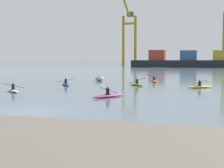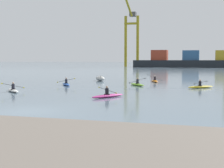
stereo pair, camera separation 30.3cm
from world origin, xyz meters
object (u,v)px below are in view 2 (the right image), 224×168
gantry_crane_west (131,32)px  capsized_dinghy (100,78)px  kayak_lime (137,84)px  kayak_blue (66,84)px  kayak_yellow (201,87)px  kayak_white (13,90)px  kayak_magenta (108,95)px  container_barge (191,61)px  kayak_orange (155,81)px

gantry_crane_west → capsized_dinghy: size_ratio=10.67×
kayak_lime → kayak_blue: (-8.33, -1.95, 0.00)m
kayak_lime → kayak_yellow: 7.46m
kayak_white → kayak_magenta: 10.31m
gantry_crane_west → capsized_dinghy: gantry_crane_west is taller
container_barge → kayak_orange: size_ratio=13.44×
kayak_blue → kayak_white: 8.91m
gantry_crane_west → kayak_yellow: size_ratio=9.96×
kayak_white → kayak_yellow: same height
kayak_blue → kayak_yellow: size_ratio=1.07×
kayak_blue → kayak_orange: size_ratio=0.92×
container_barge → kayak_orange: bearing=-90.3°
kayak_blue → kayak_white: size_ratio=1.10×
gantry_crane_west → kayak_yellow: bearing=-73.3°
gantry_crane_west → kayak_magenta: bearing=-78.1°
capsized_dinghy → kayak_blue: bearing=-98.3°
kayak_blue → kayak_orange: bearing=43.8°
kayak_blue → kayak_lime: bearing=13.1°
kayak_lime → kayak_yellow: size_ratio=1.03×
kayak_white → kayak_orange: bearing=58.2°
gantry_crane_west → container_barge: bearing=-14.1°
gantry_crane_west → kayak_yellow: 111.33m
capsized_dinghy → kayak_lime: (7.01, -7.17, -0.18)m
kayak_white → kayak_yellow: bearing=28.4°
kayak_blue → kayak_yellow: 15.68m
kayak_lime → kayak_orange: kayak_orange is taller
kayak_white → kayak_yellow: 19.68m
container_barge → kayak_yellow: (5.77, -99.08, -2.25)m
kayak_orange → kayak_magenta: kayak_orange is taller
capsized_dinghy → container_barge: bearing=84.6°
kayak_blue → kayak_orange: (9.35, 8.98, -0.00)m
kayak_yellow → container_barge: bearing=93.3°
gantry_crane_west → kayak_white: (14.45, -114.98, -15.19)m
container_barge → gantry_crane_west: gantry_crane_west is taller
gantry_crane_west → kayak_white: gantry_crane_west is taller
container_barge → kayak_yellow: size_ratio=15.55×
kayak_lime → kayak_yellow: same height
container_barge → kayak_blue: bearing=-95.7°
gantry_crane_west → kayak_yellow: gantry_crane_west is taller
kayak_yellow → kayak_orange: size_ratio=0.86×
kayak_white → container_barge: bearing=83.9°
container_barge → gantry_crane_west: bearing=165.9°
kayak_magenta → kayak_white: bearing=169.3°
kayak_magenta → container_barge: bearing=89.3°
kayak_white → gantry_crane_west: bearing=97.2°
kayak_blue → gantry_crane_west: bearing=98.6°
capsized_dinghy → kayak_lime: kayak_lime is taller
kayak_yellow → gantry_crane_west: bearing=106.7°
container_barge → kayak_orange: container_barge is taller
kayak_yellow → kayak_magenta: size_ratio=0.91×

